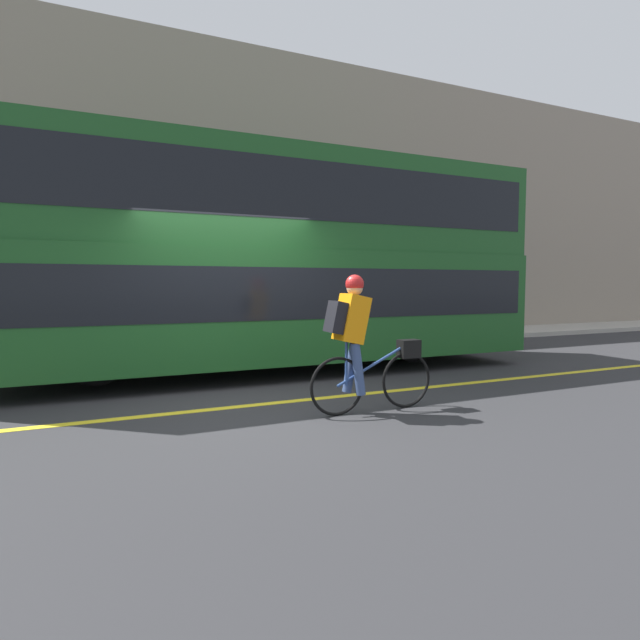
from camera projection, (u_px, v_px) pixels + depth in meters
ground_plane at (246, 403)px, 6.36m from camera, size 80.00×80.00×0.00m
road_center_line at (250, 405)px, 6.20m from camera, size 50.00×0.14×0.01m
sidewalk_curb at (181, 349)px, 11.20m from camera, size 60.00×2.01×0.13m
building_facade at (171, 191)px, 11.99m from camera, size 60.00×0.30×7.49m
bus at (273, 255)px, 8.53m from camera, size 9.04×2.50×3.64m
cyclist_on_bike at (360, 339)px, 5.79m from camera, size 1.62×0.32×1.62m
trash_bin at (56, 330)px, 10.07m from camera, size 0.52×0.52×0.93m
street_sign_post at (96, 283)px, 10.30m from camera, size 0.36×0.09×2.51m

